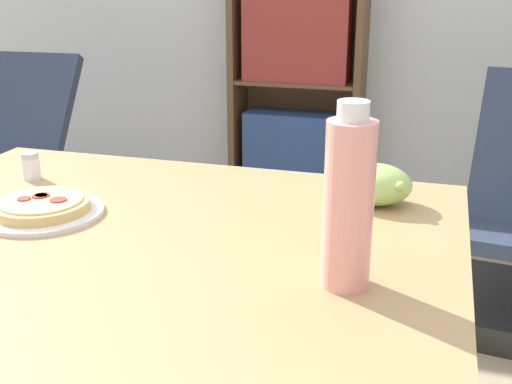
{
  "coord_description": "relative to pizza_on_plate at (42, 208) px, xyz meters",
  "views": [
    {
      "loc": [
        0.66,
        -0.97,
        1.25
      ],
      "look_at": [
        0.33,
        0.17,
        0.83
      ],
      "focal_mm": 45.0,
      "sensor_mm": 36.0,
      "label": 1
    }
  ],
  "objects": [
    {
      "name": "grape_bunch",
      "position": [
        0.64,
        0.26,
        0.03
      ],
      "size": [
        0.17,
        0.12,
        0.09
      ],
      "color": "#A8CC66",
      "rests_on": "dining_table"
    },
    {
      "name": "pizza_on_plate",
      "position": [
        0.0,
        0.0,
        0.0
      ],
      "size": [
        0.25,
        0.25,
        0.04
      ],
      "color": "white",
      "rests_on": "dining_table"
    },
    {
      "name": "salt_shaker",
      "position": [
        -0.16,
        0.2,
        0.02
      ],
      "size": [
        0.04,
        0.04,
        0.06
      ],
      "color": "white",
      "rests_on": "dining_table"
    },
    {
      "name": "bookshelf",
      "position": [
        -0.01,
        2.38,
        -0.19
      ],
      "size": [
        0.72,
        0.28,
        1.31
      ],
      "color": "brown",
      "rests_on": "ground_plane"
    },
    {
      "name": "drink_bottle",
      "position": [
        0.64,
        -0.13,
        0.12
      ],
      "size": [
        0.08,
        0.08,
        0.29
      ],
      "color": "pink",
      "rests_on": "dining_table"
    },
    {
      "name": "dining_table",
      "position": [
        0.23,
        -0.04,
        -0.11
      ],
      "size": [
        1.2,
        0.94,
        0.77
      ],
      "color": "tan",
      "rests_on": "ground_plane"
    }
  ]
}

